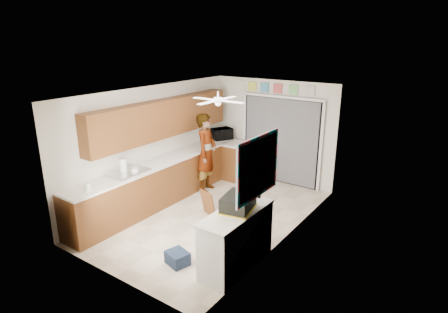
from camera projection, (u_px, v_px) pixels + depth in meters
The scene contains 40 objects.
floor at pixel (213, 215), 7.62m from camera, with size 5.00×5.00×0.00m, color beige.
ceiling at pixel (212, 92), 6.85m from camera, with size 5.00×5.00×0.00m, color white.
wall_back at pixel (273, 131), 9.19m from camera, with size 3.20×3.20×0.00m, color white.
wall_front at pixel (107, 201), 5.28m from camera, with size 3.20×3.20×0.00m, color white.
wall_left at pixel (153, 144), 8.10m from camera, with size 5.00×5.00×0.00m, color white.
wall_right at pixel (288, 173), 6.36m from camera, with size 5.00×5.00×0.00m, color white.
left_base_cabinets at pixel (165, 181), 8.18m from camera, with size 0.60×4.80×0.90m, color brown.
left_countertop at pixel (164, 161), 8.04m from camera, with size 0.62×4.80×0.04m, color white.
upper_cabinets at pixel (164, 118), 8.00m from camera, with size 0.32×4.00×0.80m, color brown.
sink_basin at pixel (128, 173), 7.24m from camera, with size 0.50×0.76×0.06m, color silver.
faucet at pixel (121, 166), 7.32m from camera, with size 0.03×0.03×0.22m, color silver.
peninsula_base at pixel (244, 164), 9.31m from camera, with size 1.00×0.60×0.90m, color brown.
peninsula_top at pixel (244, 146), 9.17m from camera, with size 1.04×0.64×0.04m, color white.
back_opening_recess at pixel (281, 141), 9.09m from camera, with size 2.00×0.06×2.10m, color black.
curtain_panel at pixel (280, 141), 9.06m from camera, with size 1.90×0.03×2.05m, color slate.
door_trim_left at pixel (245, 135), 9.62m from camera, with size 0.06×0.04×2.10m, color white.
door_trim_right at pixel (321, 148), 8.51m from camera, with size 0.06×0.04×2.10m, color white.
door_trim_head at pixel (282, 97), 8.74m from camera, with size 2.10×0.04×0.06m, color white.
header_frame_0 at pixel (252, 87), 9.17m from camera, with size 0.22×0.02×0.22m, color #D6E04A.
header_frame_1 at pixel (265, 88), 8.98m from camera, with size 0.22×0.02×0.22m, color #458FB8.
header_frame_2 at pixel (278, 89), 8.79m from camera, with size 0.22×0.02×0.22m, color #C94B50.
header_frame_3 at pixel (293, 90), 8.57m from camera, with size 0.22×0.02×0.22m, color #74C26E.
header_frame_4 at pixel (310, 91), 8.36m from camera, with size 0.22×0.02×0.22m, color beige.
route66_sign at pixel (240, 85), 9.36m from camera, with size 0.22×0.02×0.26m, color silver.
right_counter_base at pixel (237, 240), 5.81m from camera, with size 0.50×1.40×0.90m, color white.
right_counter_top at pixel (236, 213), 5.67m from camera, with size 0.54×1.44×0.04m, color white.
abstract_painting at pixel (258, 167), 5.47m from camera, with size 0.03×1.15×0.95m, color #F0586E.
ceiling_fan at pixel (218, 100), 7.06m from camera, with size 1.14×1.14×0.24m, color white.
microwave at pixel (222, 134), 9.63m from camera, with size 0.51×0.34×0.28m, color black.
cup at pixel (135, 171), 7.23m from camera, with size 0.14×0.14×0.11m, color white.
jar_a at pixel (88, 187), 6.42m from camera, with size 0.10×0.10×0.14m, color silver.
paper_towel_roll at pixel (123, 166), 7.21m from camera, with size 0.14×0.14×0.30m, color white.
suitcase at pixel (238, 202), 5.70m from camera, with size 0.41×0.55×0.24m, color black.
suitcase_rim at pixel (238, 209), 5.73m from camera, with size 0.44×0.58×0.02m, color yellow.
suitcase_lid at pixel (248, 181), 5.85m from camera, with size 0.42×0.03×0.50m, color black.
cardboard_box at pixel (219, 251), 6.12m from camera, with size 0.38×0.28×0.24m, color #A15C32.
navy_crate at pixel (177, 258), 5.95m from camera, with size 0.35×0.29×0.21m, color #162138.
cabinet_door_panel at pixel (208, 203), 7.52m from camera, with size 0.37×0.03×0.55m, color brown.
man at pixel (206, 153), 8.59m from camera, with size 0.67×0.44×1.84m, color white.
dog at pixel (240, 208), 7.41m from camera, with size 0.25×0.59×0.47m, color black.
Camera 1 is at (4.12, -5.52, 3.47)m, focal length 30.00 mm.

